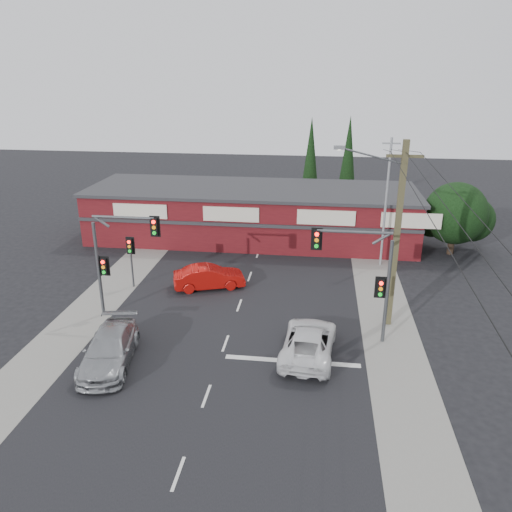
# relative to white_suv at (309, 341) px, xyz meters

# --- Properties ---
(ground) EXTENTS (120.00, 120.00, 0.00)m
(ground) POSITION_rel_white_suv_xyz_m (-4.24, 0.77, -0.73)
(ground) COLOR black
(ground) RESTS_ON ground
(road_strip) EXTENTS (14.00, 70.00, 0.01)m
(road_strip) POSITION_rel_white_suv_xyz_m (-4.24, 5.77, -0.73)
(road_strip) COLOR black
(road_strip) RESTS_ON ground
(verge_left) EXTENTS (3.00, 70.00, 0.02)m
(verge_left) POSITION_rel_white_suv_xyz_m (-12.74, 5.77, -0.72)
(verge_left) COLOR gray
(verge_left) RESTS_ON ground
(verge_right) EXTENTS (3.00, 70.00, 0.02)m
(verge_right) POSITION_rel_white_suv_xyz_m (4.26, 5.77, -0.72)
(verge_right) COLOR gray
(verge_right) RESTS_ON ground
(stop_line) EXTENTS (6.50, 0.35, 0.01)m
(stop_line) POSITION_rel_white_suv_xyz_m (-0.74, -0.73, -0.72)
(stop_line) COLOR silver
(stop_line) RESTS_ON ground
(white_suv) EXTENTS (2.84, 5.44, 1.46)m
(white_suv) POSITION_rel_white_suv_xyz_m (0.00, 0.00, 0.00)
(white_suv) COLOR silver
(white_suv) RESTS_ON ground
(silver_suv) EXTENTS (2.99, 5.58, 1.54)m
(silver_suv) POSITION_rel_white_suv_xyz_m (-9.33, -2.02, 0.04)
(silver_suv) COLOR #9A9D9F
(silver_suv) RESTS_ON ground
(red_sedan) EXTENTS (4.76, 2.95, 1.48)m
(red_sedan) POSITION_rel_white_suv_xyz_m (-6.55, 7.26, 0.01)
(red_sedan) COLOR #B40F0B
(red_sedan) RESTS_ON ground
(lane_dashes) EXTENTS (0.12, 59.25, 0.01)m
(lane_dashes) POSITION_rel_white_suv_xyz_m (-4.24, 11.60, -0.72)
(lane_dashes) COLOR silver
(lane_dashes) RESTS_ON ground
(shop_building) EXTENTS (27.30, 8.40, 4.22)m
(shop_building) POSITION_rel_white_suv_xyz_m (-5.24, 17.76, 1.40)
(shop_building) COLOR #501015
(shop_building) RESTS_ON ground
(tree_cluster) EXTENTS (5.90, 5.10, 5.50)m
(tree_cluster) POSITION_rel_white_suv_xyz_m (10.45, 16.21, 2.17)
(tree_cluster) COLOR #2D2116
(tree_cluster) RESTS_ON ground
(conifer_near) EXTENTS (1.80, 1.80, 9.25)m
(conifer_near) POSITION_rel_white_suv_xyz_m (-0.74, 24.77, 4.75)
(conifer_near) COLOR #2D2116
(conifer_near) RESTS_ON ground
(conifer_far) EXTENTS (1.80, 1.80, 9.25)m
(conifer_far) POSITION_rel_white_suv_xyz_m (2.76, 26.77, 4.75)
(conifer_far) COLOR #2D2116
(conifer_far) RESTS_ON ground
(traffic_mast_left) EXTENTS (3.77, 0.27, 5.97)m
(traffic_mast_left) POSITION_rel_white_suv_xyz_m (-10.67, 2.77, 3.20)
(traffic_mast_left) COLOR #47494C
(traffic_mast_left) RESTS_ON ground
(traffic_mast_right) EXTENTS (3.96, 0.27, 5.97)m
(traffic_mast_right) POSITION_rel_white_suv_xyz_m (2.62, 1.77, 3.22)
(traffic_mast_right) COLOR #47494C
(traffic_mast_right) RESTS_ON ground
(pedestal_signal) EXTENTS (0.55, 0.27, 3.38)m
(pedestal_signal) POSITION_rel_white_suv_xyz_m (-11.44, 6.78, 1.68)
(pedestal_signal) COLOR #47494C
(pedestal_signal) RESTS_ON ground
(utility_pole) EXTENTS (4.38, 0.59, 10.00)m
(utility_pole) POSITION_rel_white_suv_xyz_m (4.12, 3.76, 4.67)
(utility_pole) COLOR brown
(utility_pole) RESTS_ON ground
(steel_pole) EXTENTS (1.20, 0.16, 9.00)m
(steel_pole) POSITION_rel_white_suv_xyz_m (4.76, 12.77, 3.97)
(steel_pole) COLOR gray
(steel_pole) RESTS_ON ground
(power_lines) EXTENTS (2.01, 29.00, 1.22)m
(power_lines) POSITION_rel_white_suv_xyz_m (4.23, -1.70, 8.31)
(power_lines) COLOR black
(power_lines) RESTS_ON ground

